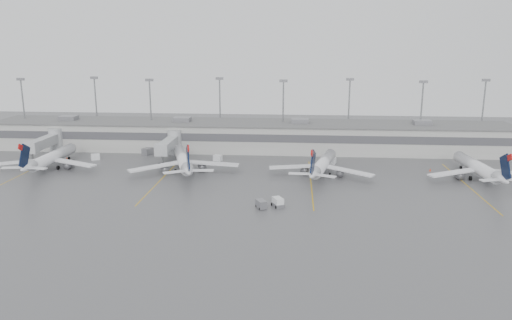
# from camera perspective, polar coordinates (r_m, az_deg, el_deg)

# --- Properties ---
(ground) EXTENTS (260.00, 260.00, 0.00)m
(ground) POSITION_cam_1_polar(r_m,az_deg,el_deg) (93.59, -4.13, -6.38)
(ground) COLOR #4E4E50
(ground) RESTS_ON ground
(terminal) EXTENTS (152.00, 17.00, 9.45)m
(terminal) POSITION_cam_1_polar(r_m,az_deg,el_deg) (148.16, -0.81, 2.80)
(terminal) COLOR #A4A49F
(terminal) RESTS_ON ground
(light_masts) EXTENTS (142.40, 8.00, 20.60)m
(light_masts) POSITION_cam_1_polar(r_m,az_deg,el_deg) (152.58, -0.62, 6.11)
(light_masts) COLOR gray
(light_masts) RESTS_ON ground
(jet_bridge_left) EXTENTS (4.00, 17.20, 7.00)m
(jet_bridge_left) POSITION_cam_1_polar(r_m,az_deg,el_deg) (152.18, -22.58, 1.93)
(jet_bridge_left) COLOR #9C9FA1
(jet_bridge_left) RESTS_ON ground
(jet_bridge_right) EXTENTS (4.00, 17.20, 7.00)m
(jet_bridge_right) POSITION_cam_1_polar(r_m,az_deg,el_deg) (139.80, -9.68, 1.83)
(jet_bridge_right) COLOR #9C9FA1
(jet_bridge_right) RESTS_ON ground
(stand_markings) EXTENTS (105.25, 40.00, 0.01)m
(stand_markings) POSITION_cam_1_polar(r_m,az_deg,el_deg) (116.21, -2.37, -2.35)
(stand_markings) COLOR #CD9A0C
(stand_markings) RESTS_ON ground
(jet_far_left) EXTENTS (25.60, 28.67, 9.28)m
(jet_far_left) POSITION_cam_1_polar(r_m,az_deg,el_deg) (135.93, -22.43, 0.22)
(jet_far_left) COLOR white
(jet_far_left) RESTS_ON ground
(jet_mid_left) EXTENTS (25.83, 29.41, 9.82)m
(jet_mid_left) POSITION_cam_1_polar(r_m,az_deg,el_deg) (123.73, -8.28, -0.04)
(jet_mid_left) COLOR white
(jet_mid_left) RESTS_ON ground
(jet_mid_right) EXTENTS (24.67, 27.98, 9.20)m
(jet_mid_right) POSITION_cam_1_polar(r_m,az_deg,el_deg) (120.45, 7.59, -0.48)
(jet_mid_right) COLOR white
(jet_mid_right) RESTS_ON ground
(jet_far_right) EXTENTS (25.50, 28.69, 9.28)m
(jet_far_right) POSITION_cam_1_polar(r_m,az_deg,el_deg) (127.05, 24.14, -0.82)
(jet_far_right) COLOR white
(jet_far_right) RESTS_ON ground
(baggage_tug) EXTENTS (2.86, 3.37, 1.86)m
(baggage_tug) POSITION_cam_1_polar(r_m,az_deg,el_deg) (98.09, 2.51, -4.95)
(baggage_tug) COLOR white
(baggage_tug) RESTS_ON ground
(baggage_cart) EXTENTS (2.46, 2.95, 1.65)m
(baggage_cart) POSITION_cam_1_polar(r_m,az_deg,el_deg) (97.07, 0.59, -5.06)
(baggage_cart) COLOR slate
(baggage_cart) RESTS_ON ground
(gse_uld_a) EXTENTS (2.69, 2.29, 1.61)m
(gse_uld_a) POSITION_cam_1_polar(r_m,az_deg,el_deg) (142.74, -17.87, 0.34)
(gse_uld_a) COLOR white
(gse_uld_a) RESTS_ON ground
(gse_uld_b) EXTENTS (2.57, 2.13, 1.56)m
(gse_uld_b) POSITION_cam_1_polar(r_m,az_deg,el_deg) (135.23, -4.40, 0.25)
(gse_uld_b) COLOR white
(gse_uld_b) RESTS_ON ground
(gse_uld_c) EXTENTS (2.75, 2.33, 1.66)m
(gse_uld_c) POSITION_cam_1_polar(r_m,az_deg,el_deg) (133.10, 8.58, -0.06)
(gse_uld_c) COLOR white
(gse_uld_c) RESTS_ON ground
(gse_loader) EXTENTS (2.94, 3.61, 1.95)m
(gse_loader) POSITION_cam_1_polar(r_m,az_deg,el_deg) (145.16, -12.30, 0.97)
(gse_loader) COLOR slate
(gse_loader) RESTS_ON ground
(cone_a) EXTENTS (0.38, 0.38, 0.60)m
(cone_a) POSITION_cam_1_polar(r_m,az_deg,el_deg) (146.59, -20.81, 0.24)
(cone_a) COLOR #F73205
(cone_a) RESTS_ON ground
(cone_b) EXTENTS (0.43, 0.43, 0.69)m
(cone_b) POSITION_cam_1_polar(r_m,az_deg,el_deg) (124.55, -7.90, -1.22)
(cone_b) COLOR #F73205
(cone_b) RESTS_ON ground
(cone_c) EXTENTS (0.39, 0.39, 0.62)m
(cone_c) POSITION_cam_1_polar(r_m,az_deg,el_deg) (131.62, 6.57, -0.39)
(cone_c) COLOR #F73205
(cone_c) RESTS_ON ground
(cone_d) EXTENTS (0.43, 0.43, 0.69)m
(cone_d) POSITION_cam_1_polar(r_m,az_deg,el_deg) (131.50, 19.28, -1.07)
(cone_d) COLOR #F73205
(cone_d) RESTS_ON ground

